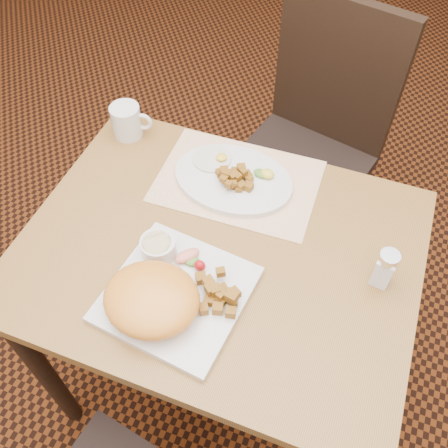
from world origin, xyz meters
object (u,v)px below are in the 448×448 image
plate_square (177,294)px  plate_oval (233,179)px  table (219,273)px  chair_far (313,136)px  coffee_mug (127,121)px  salt_shaker (385,268)px

plate_square → plate_oval: bearing=90.2°
table → chair_far: (0.08, 0.68, -0.10)m
coffee_mug → chair_far: bearing=42.4°
table → plate_square: size_ratio=3.21×
plate_square → salt_shaker: bearing=25.6°
table → chair_far: chair_far is taller
plate_square → coffee_mug: size_ratio=2.53×
chair_far → plate_oval: (-0.12, -0.48, 0.22)m
plate_square → salt_shaker: size_ratio=2.80×
chair_far → coffee_mug: 0.65m
chair_far → plate_square: chair_far is taller
chair_far → salt_shaker: bearing=127.1°
table → plate_square: bearing=-103.9°
table → plate_oval: 0.24m
plate_square → plate_oval: (-0.00, 0.35, 0.00)m
table → salt_shaker: 0.39m
table → chair_far: size_ratio=0.93×
salt_shaker → coffee_mug: salt_shaker is taller
plate_oval → plate_square: bearing=-89.8°
plate_oval → salt_shaker: bearing=-22.2°
chair_far → table: bearing=96.9°
table → chair_far: 0.69m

